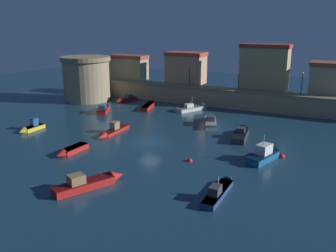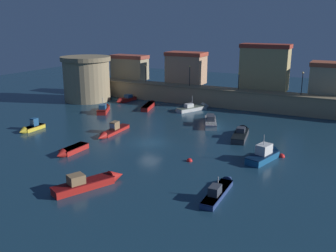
# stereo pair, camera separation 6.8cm
# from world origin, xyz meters

# --- Properties ---
(ground_plane) EXTENTS (136.46, 136.46, 0.00)m
(ground_plane) POSITION_xyz_m (0.00, 0.00, 0.00)
(ground_plane) COLOR #19384C
(quay_wall) EXTENTS (53.08, 3.39, 3.26)m
(quay_wall) POSITION_xyz_m (0.00, 24.29, 1.64)
(quay_wall) COLOR #9E8966
(quay_wall) RESTS_ON ground
(old_town_backdrop) EXTENTS (47.59, 4.71, 8.01)m
(old_town_backdrop) POSITION_xyz_m (1.89, 27.81, 6.20)
(old_town_backdrop) COLOR tan
(old_town_backdrop) RESTS_ON ground
(fortress_tower) EXTENTS (9.41, 9.41, 8.40)m
(fortress_tower) POSITION_xyz_m (-23.84, 17.73, 4.26)
(fortress_tower) COLOR #9E8966
(fortress_tower) RESTS_ON ground
(quay_lamp_0) EXTENTS (0.32, 0.32, 3.40)m
(quay_lamp_0) POSITION_xyz_m (-14.57, 24.29, 5.52)
(quay_lamp_0) COLOR black
(quay_lamp_0) RESTS_ON quay_wall
(quay_lamp_1) EXTENTS (0.32, 0.32, 3.74)m
(quay_lamp_1) POSITION_xyz_m (-5.20, 24.29, 5.72)
(quay_lamp_1) COLOR black
(quay_lamp_1) RESTS_ON quay_wall
(quay_lamp_2) EXTENTS (0.32, 0.32, 2.97)m
(quay_lamp_2) POSITION_xyz_m (4.10, 24.29, 5.28)
(quay_lamp_2) COLOR black
(quay_lamp_2) RESTS_ON quay_wall
(quay_lamp_3) EXTENTS (0.32, 0.32, 3.73)m
(quay_lamp_3) POSITION_xyz_m (14.59, 24.29, 5.72)
(quay_lamp_3) COLOR black
(quay_lamp_3) RESTS_ON quay_wall
(moored_boat_0) EXTENTS (1.48, 7.02, 1.86)m
(moored_boat_0) POSITION_xyz_m (-6.52, 1.01, 0.39)
(moored_boat_0) COLOR red
(moored_boat_0) RESTS_ON ground
(moored_boat_1) EXTENTS (1.27, 4.24, 1.94)m
(moored_boat_1) POSITION_xyz_m (-17.56, -2.79, 0.43)
(moored_boat_1) COLOR gold
(moored_boat_1) RESTS_ON ground
(moored_boat_2) EXTENTS (1.43, 4.75, 1.22)m
(moored_boat_2) POSITION_xyz_m (-6.30, -7.59, 0.34)
(moored_boat_2) COLOR red
(moored_boat_2) RESTS_ON ground
(moored_boat_3) EXTENTS (4.19, 7.31, 1.86)m
(moored_boat_3) POSITION_xyz_m (3.59, 12.07, 0.51)
(moored_boat_3) COLOR silver
(moored_boat_3) RESTS_ON ground
(moored_boat_5) EXTENTS (1.27, 7.05, 2.14)m
(moored_boat_5) POSITION_xyz_m (12.66, -9.62, 0.37)
(moored_boat_5) COLOR navy
(moored_boat_5) RESTS_ON ground
(moored_boat_6) EXTENTS (3.96, 5.90, 2.85)m
(moored_boat_6) POSITION_xyz_m (-15.40, 11.47, 0.50)
(moored_boat_6) COLOR red
(moored_boat_6) RESTS_ON ground
(moored_boat_7) EXTENTS (3.21, 6.12, 3.38)m
(moored_boat_7) POSITION_xyz_m (14.38, 0.84, 0.59)
(moored_boat_7) COLOR #195689
(moored_boat_7) RESTS_ON ground
(moored_boat_8) EXTENTS (4.25, 7.00, 1.86)m
(moored_boat_8) POSITION_xyz_m (1.57, -13.79, 0.49)
(moored_boat_8) COLOR red
(moored_boat_8) RESTS_ON ground
(moored_boat_9) EXTENTS (4.50, 6.91, 2.99)m
(moored_boat_9) POSITION_xyz_m (-1.89, 19.54, 0.40)
(moored_boat_9) COLOR silver
(moored_boat_9) RESTS_ON ground
(moored_boat_10) EXTENTS (2.16, 5.14, 1.57)m
(moored_boat_10) POSITION_xyz_m (-16.69, 19.87, 0.41)
(moored_boat_10) COLOR red
(moored_boat_10) RESTS_ON ground
(moored_boat_11) EXTENTS (2.99, 7.15, 1.09)m
(moored_boat_11) POSITION_xyz_m (-9.94, 17.50, 0.40)
(moored_boat_11) COLOR red
(moored_boat_11) RESTS_ON ground
(moored_boat_12) EXTENTS (2.64, 7.01, 1.77)m
(moored_boat_12) POSITION_xyz_m (9.53, 7.83, 0.45)
(moored_boat_12) COLOR #333338
(moored_boat_12) RESTS_ON ground
(mooring_buoy_0) EXTENTS (0.75, 0.75, 0.75)m
(mooring_buoy_0) POSITION_xyz_m (15.81, 2.30, 0.00)
(mooring_buoy_0) COLOR red
(mooring_buoy_0) RESTS_ON ground
(mooring_buoy_1) EXTENTS (0.66, 0.66, 0.66)m
(mooring_buoy_1) POSITION_xyz_m (7.05, -3.63, 0.00)
(mooring_buoy_1) COLOR red
(mooring_buoy_1) RESTS_ON ground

